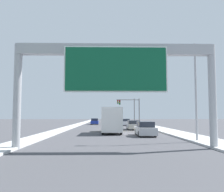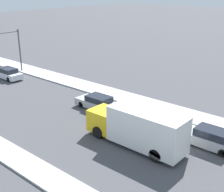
% 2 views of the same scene
% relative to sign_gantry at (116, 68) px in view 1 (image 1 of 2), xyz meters
% --- Properties ---
extents(sidewalk_right, '(3.00, 120.00, 0.15)m').
position_rel_sign_gantry_xyz_m(sidewalk_right, '(7.75, 42.11, -5.21)').
color(sidewalk_right, beige).
rests_on(sidewalk_right, ground).
extents(median_strip_left, '(2.00, 120.00, 0.15)m').
position_rel_sign_gantry_xyz_m(median_strip_left, '(-7.25, 42.11, -5.21)').
color(median_strip_left, beige).
rests_on(median_strip_left, ground).
extents(sign_gantry, '(13.41, 0.73, 6.91)m').
position_rel_sign_gantry_xyz_m(sign_gantry, '(0.00, 0.00, 0.00)').
color(sign_gantry, '#9EA0A5').
rests_on(sign_gantry, ground).
extents(car_mid_right, '(1.81, 4.76, 1.53)m').
position_rel_sign_gantry_xyz_m(car_mid_right, '(3.50, 10.37, -4.57)').
color(car_mid_right, '#A5A8AD').
rests_on(car_mid_right, ground).
extents(car_far_right, '(1.87, 4.66, 1.41)m').
position_rel_sign_gantry_xyz_m(car_far_right, '(3.50, 22.12, -4.61)').
color(car_far_right, '#A5A8AD').
rests_on(car_far_right, ground).
extents(car_mid_left, '(1.78, 4.78, 1.44)m').
position_rel_sign_gantry_xyz_m(car_mid_left, '(3.50, 38.45, -4.60)').
color(car_mid_left, silver).
rests_on(car_mid_left, ground).
extents(car_far_center, '(1.79, 4.24, 1.46)m').
position_rel_sign_gantry_xyz_m(car_far_center, '(-3.50, 44.07, -4.60)').
color(car_far_center, navy).
rests_on(car_far_center, ground).
extents(truck_box_primary, '(2.33, 8.34, 3.09)m').
position_rel_sign_gantry_xyz_m(truck_box_primary, '(0.00, 14.58, -3.71)').
color(truck_box_primary, yellow).
rests_on(truck_box_primary, ground).
extents(traffic_light_near_intersection, '(4.91, 0.32, 6.01)m').
position_rel_sign_gantry_xyz_m(traffic_light_near_intersection, '(5.15, 40.11, -1.19)').
color(traffic_light_near_intersection, '#4C4C4F').
rests_on(traffic_light_near_intersection, ground).
extents(traffic_light_mid_block, '(4.90, 0.32, 6.66)m').
position_rel_sign_gantry_xyz_m(traffic_light_mid_block, '(5.24, 50.11, -0.78)').
color(traffic_light_mid_block, '#4C4C4F').
rests_on(traffic_light_mid_block, ground).
extents(street_lamp_right, '(2.93, 0.28, 8.24)m').
position_rel_sign_gantry_xyz_m(street_lamp_right, '(6.46, 4.28, -0.35)').
color(street_lamp_right, '#9EA0A5').
rests_on(street_lamp_right, ground).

